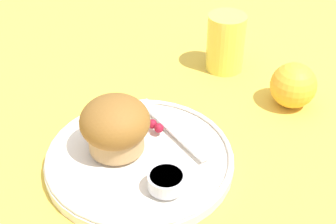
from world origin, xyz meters
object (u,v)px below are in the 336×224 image
(butter_knife, at_px, (172,128))
(juice_glass, at_px, (226,43))
(orange_fruit, at_px, (293,85))
(muffin, at_px, (115,125))

(butter_knife, bearing_deg, juice_glass, 120.96)
(orange_fruit, distance_m, juice_glass, 0.15)
(butter_knife, bearing_deg, muffin, -96.43)
(butter_knife, xyz_separation_m, juice_glass, (-0.07, 0.20, 0.03))
(orange_fruit, xyz_separation_m, juice_glass, (-0.14, 0.01, 0.01))
(muffin, height_order, butter_knife, muffin)
(orange_fruit, bearing_deg, muffin, -109.51)
(muffin, distance_m, juice_glass, 0.29)
(butter_knife, relative_size, orange_fruit, 2.21)
(butter_knife, relative_size, juice_glass, 1.58)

